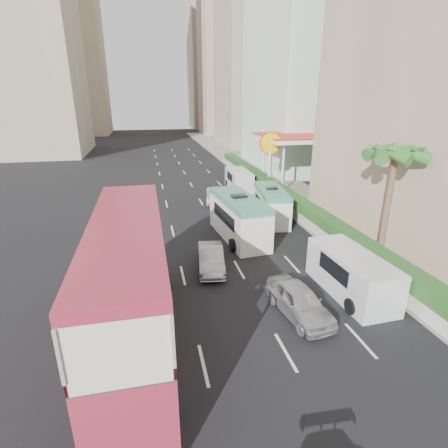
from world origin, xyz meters
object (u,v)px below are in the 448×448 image
object	(u,v)px
double_decker_bus	(131,284)
palm_tree	(387,209)
van_asset	(218,202)
panel_van_far	(239,180)
minibus_far	(271,205)
minibus_near	(239,218)
panel_van_near	(351,274)
car_silver_lane_b	(298,314)
car_silver_lane_a	(211,269)
shell_station	(290,161)

from	to	relation	value
double_decker_bus	palm_tree	xyz separation A→B (m)	(13.80, 4.00, 0.85)
van_asset	panel_van_far	xyz separation A→B (m)	(3.14, 4.25, 1.00)
minibus_far	panel_van_far	distance (m)	10.09
minibus_near	minibus_far	distance (m)	4.64
panel_van_near	panel_van_far	size ratio (longest dim) A/B	1.03
car_silver_lane_b	panel_van_far	size ratio (longest dim) A/B	0.81
car_silver_lane_a	van_asset	world-z (taller)	car_silver_lane_a
car_silver_lane_b	shell_station	size ratio (longest dim) A/B	0.51
van_asset	minibus_far	bearing A→B (deg)	-51.76
shell_station	minibus_far	bearing A→B (deg)	-119.43
car_silver_lane_a	car_silver_lane_b	bearing A→B (deg)	-52.76
car_silver_lane_b	minibus_near	world-z (taller)	minibus_near
car_silver_lane_a	panel_van_far	xyz separation A→B (m)	(6.22, 17.44, 1.00)
minibus_far	panel_van_far	xyz separation A→B (m)	(0.04, 10.09, -0.25)
double_decker_bus	panel_van_far	distance (m)	25.15
minibus_far	palm_tree	distance (m)	9.73
minibus_near	minibus_far	size ratio (longest dim) A/B	1.16
car_silver_lane_a	van_asset	distance (m)	13.55
double_decker_bus	panel_van_far	bearing A→B (deg)	65.79
panel_van_far	palm_tree	xyz separation A→B (m)	(3.51, -18.90, 2.38)
minibus_near	palm_tree	distance (m)	9.25
panel_van_near	palm_tree	bearing A→B (deg)	34.21
double_decker_bus	van_asset	distance (m)	20.14
panel_van_far	shell_station	distance (m)	5.97
van_asset	panel_van_far	size ratio (longest dim) A/B	0.92
car_silver_lane_b	double_decker_bus	bearing A→B (deg)	173.54
car_silver_lane_a	car_silver_lane_b	distance (m)	6.05
minibus_near	panel_van_far	size ratio (longest dim) A/B	1.30
car_silver_lane_b	panel_van_far	xyz separation A→B (m)	(3.21, 22.69, 1.00)
car_silver_lane_b	panel_van_near	bearing A→B (deg)	12.24
minibus_near	panel_van_near	xyz separation A→B (m)	(3.54, -8.30, -0.41)
minibus_near	panel_van_far	xyz separation A→B (m)	(3.50, 13.17, -0.45)
double_decker_bus	panel_van_far	world-z (taller)	double_decker_bus
car_silver_lane_a	palm_tree	bearing A→B (deg)	-1.19
van_asset	shell_station	size ratio (longest dim) A/B	0.58
car_silver_lane_b	van_asset	world-z (taller)	car_silver_lane_b
palm_tree	shell_station	xyz separation A→B (m)	(2.20, 19.00, -0.63)
double_decker_bus	minibus_far	xyz separation A→B (m)	(10.25, 12.81, -1.27)
minibus_near	panel_van_far	distance (m)	13.64
car_silver_lane_b	van_asset	xyz separation A→B (m)	(0.07, 18.44, 0.00)
minibus_near	panel_van_near	distance (m)	9.04
panel_van_near	shell_station	distance (m)	22.37
car_silver_lane_a	panel_van_far	bearing A→B (deg)	77.71
car_silver_lane_b	palm_tree	bearing A→B (deg)	21.25
panel_van_near	minibus_near	bearing A→B (deg)	110.65
minibus_near	minibus_far	world-z (taller)	minibus_near
shell_station	panel_van_near	bearing A→B (deg)	-104.70
minibus_near	palm_tree	bearing A→B (deg)	-45.12
car_silver_lane_b	van_asset	distance (m)	18.44
panel_van_far	panel_van_near	bearing A→B (deg)	-88.81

